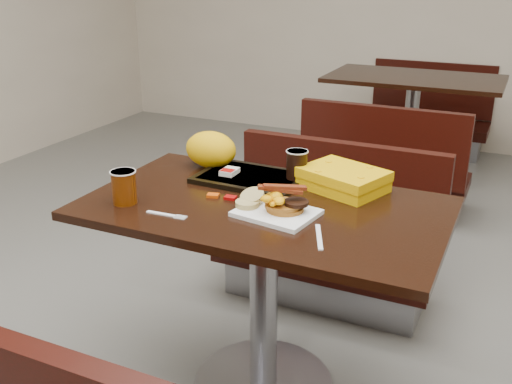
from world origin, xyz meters
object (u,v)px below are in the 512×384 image
at_px(fork, 161,214).
at_px(paper_bag, 211,149).
at_px(bench_near_n, 326,230).
at_px(bench_far_s, 387,157).
at_px(table_far, 410,128).
at_px(tray, 251,178).
at_px(hashbrown_sleeve_left, 230,172).
at_px(bench_far_n, 427,110).
at_px(coffee_cup_near, 124,187).
at_px(pancake_stack, 285,206).
at_px(platter, 277,213).
at_px(table_near, 264,301).
at_px(coffee_cup_far, 297,165).
at_px(knife, 319,237).
at_px(clamshell, 343,179).

xyz_separation_m(fork, paper_bag, (-0.08, 0.48, 0.07)).
xyz_separation_m(bench_near_n, bench_far_s, (0.00, 1.20, 0.00)).
bearing_deg(paper_bag, bench_near_n, 51.38).
bearing_deg(fork, table_far, 81.87).
distance_m(bench_far_s, tray, 1.76).
relative_size(bench_near_n, hashbrown_sleeve_left, 13.85).
bearing_deg(bench_far_n, coffee_cup_near, -97.01).
distance_m(table_far, pancake_stack, 2.68).
height_order(coffee_cup_near, fork, coffee_cup_near).
bearing_deg(fork, platter, 21.41).
relative_size(coffee_cup_near, hashbrown_sleeve_left, 1.56).
distance_m(table_near, platter, 0.39).
distance_m(table_far, coffee_cup_far, 2.40).
height_order(table_near, bench_far_n, table_near).
bearing_deg(hashbrown_sleeve_left, coffee_cup_near, -119.96).
xyz_separation_m(knife, paper_bag, (-0.60, 0.43, 0.07)).
distance_m(bench_far_n, paper_bag, 3.09).
height_order(coffee_cup_near, knife, coffee_cup_near).
relative_size(bench_far_n, hashbrown_sleeve_left, 13.85).
distance_m(fork, knife, 0.52).
bearing_deg(tray, coffee_cup_near, -125.29).
bearing_deg(table_far, hashbrown_sleeve_left, -95.18).
height_order(table_near, coffee_cup_far, coffee_cup_far).
bearing_deg(fork, coffee_cup_near, 166.13).
bearing_deg(coffee_cup_far, hashbrown_sleeve_left, -165.20).
relative_size(bench_near_n, fork, 7.10).
bearing_deg(coffee_cup_near, knife, 1.71).
bearing_deg(clamshell, fork, -114.80).
relative_size(table_near, clamshell, 4.32).
distance_m(bench_far_s, bench_far_n, 1.40).
xyz_separation_m(tray, clamshell, (0.34, 0.05, 0.03)).
height_order(table_far, bench_far_n, table_far).
xyz_separation_m(bench_far_n, platter, (0.07, -3.37, 0.40)).
bearing_deg(hashbrown_sleeve_left, tray, 14.25).
bearing_deg(bench_far_n, clamshell, -86.30).
height_order(bench_far_s, coffee_cup_far, coffee_cup_far).
distance_m(bench_near_n, coffee_cup_near, 1.08).
relative_size(table_near, bench_near_n, 1.20).
xyz_separation_m(table_far, coffee_cup_far, (0.02, -2.36, 0.45)).
relative_size(table_far, tray, 3.13).
bearing_deg(tray, coffee_cup_far, 16.84).
bearing_deg(platter, knife, -20.19).
xyz_separation_m(table_near, coffee_cup_far, (0.02, 0.24, 0.45)).
distance_m(table_far, tray, 2.44).
xyz_separation_m(pancake_stack, fork, (-0.36, -0.17, -0.02)).
bearing_deg(pancake_stack, knife, -36.85).
height_order(table_far, pancake_stack, pancake_stack).
height_order(table_far, hashbrown_sleeve_left, hashbrown_sleeve_left).
bearing_deg(platter, pancake_stack, 47.75).
bearing_deg(paper_bag, clamshell, -2.10).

